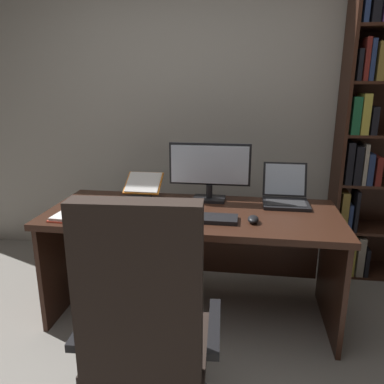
{
  "coord_description": "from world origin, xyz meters",
  "views": [
    {
      "loc": [
        0.38,
        -1.35,
        1.52
      ],
      "look_at": [
        0.05,
        0.86,
        0.88
      ],
      "focal_mm": 35.41,
      "sensor_mm": 36.0,
      "label": 1
    }
  ],
  "objects_px": {
    "monitor": "(210,171)",
    "pen": "(164,206)",
    "desk": "(194,234)",
    "laptop": "(285,195)",
    "notepad": "(161,207)",
    "computer_mouse": "(253,219)",
    "open_binder": "(96,216)",
    "keyboard": "(202,218)",
    "office_chair": "(146,344)",
    "reading_stand_with_book": "(143,185)"
  },
  "relations": [
    {
      "from": "monitor",
      "to": "pen",
      "type": "height_order",
      "value": "monitor"
    },
    {
      "from": "office_chair",
      "to": "notepad",
      "type": "xyz_separation_m",
      "value": [
        -0.16,
        1.0,
        0.26
      ]
    },
    {
      "from": "notepad",
      "to": "pen",
      "type": "height_order",
      "value": "pen"
    },
    {
      "from": "office_chair",
      "to": "monitor",
      "type": "xyz_separation_m",
      "value": [
        0.13,
        1.22,
        0.46
      ]
    },
    {
      "from": "keyboard",
      "to": "notepad",
      "type": "xyz_separation_m",
      "value": [
        -0.29,
        0.18,
        -0.01
      ]
    },
    {
      "from": "desk",
      "to": "keyboard",
      "type": "xyz_separation_m",
      "value": [
        0.08,
        -0.23,
        0.21
      ]
    },
    {
      "from": "monitor",
      "to": "notepad",
      "type": "bearing_deg",
      "value": -142.22
    },
    {
      "from": "monitor",
      "to": "keyboard",
      "type": "bearing_deg",
      "value": -90.0
    },
    {
      "from": "desk",
      "to": "reading_stand_with_book",
      "type": "distance_m",
      "value": 0.54
    },
    {
      "from": "open_binder",
      "to": "pen",
      "type": "bearing_deg",
      "value": 35.57
    },
    {
      "from": "keyboard",
      "to": "open_binder",
      "type": "xyz_separation_m",
      "value": [
        -0.65,
        -0.05,
        -0.0
      ]
    },
    {
      "from": "open_binder",
      "to": "computer_mouse",
      "type": "bearing_deg",
      "value": 6.92
    },
    {
      "from": "keyboard",
      "to": "reading_stand_with_book",
      "type": "relative_size",
      "value": 1.59
    },
    {
      "from": "monitor",
      "to": "computer_mouse",
      "type": "bearing_deg",
      "value": -53.58
    },
    {
      "from": "notepad",
      "to": "desk",
      "type": "bearing_deg",
      "value": 13.79
    },
    {
      "from": "monitor",
      "to": "reading_stand_with_book",
      "type": "distance_m",
      "value": 0.51
    },
    {
      "from": "desk",
      "to": "keyboard",
      "type": "bearing_deg",
      "value": -70.38
    },
    {
      "from": "laptop",
      "to": "open_binder",
      "type": "relative_size",
      "value": 0.67
    },
    {
      "from": "laptop",
      "to": "notepad",
      "type": "distance_m",
      "value": 0.84
    },
    {
      "from": "notepad",
      "to": "laptop",
      "type": "bearing_deg",
      "value": 16.32
    },
    {
      "from": "monitor",
      "to": "reading_stand_with_book",
      "type": "relative_size",
      "value": 2.12
    },
    {
      "from": "pen",
      "to": "computer_mouse",
      "type": "bearing_deg",
      "value": -17.59
    },
    {
      "from": "computer_mouse",
      "to": "keyboard",
      "type": "bearing_deg",
      "value": 180.0
    },
    {
      "from": "office_chair",
      "to": "monitor",
      "type": "height_order",
      "value": "monitor"
    },
    {
      "from": "laptop",
      "to": "desk",
      "type": "bearing_deg",
      "value": -162.82
    },
    {
      "from": "pen",
      "to": "notepad",
      "type": "bearing_deg",
      "value": 180.0
    },
    {
      "from": "monitor",
      "to": "reading_stand_with_book",
      "type": "bearing_deg",
      "value": 173.79
    },
    {
      "from": "keyboard",
      "to": "office_chair",
      "type": "bearing_deg",
      "value": -99.33
    },
    {
      "from": "laptop",
      "to": "reading_stand_with_book",
      "type": "xyz_separation_m",
      "value": [
        -1.01,
        0.04,
        0.02
      ]
    },
    {
      "from": "monitor",
      "to": "open_binder",
      "type": "height_order",
      "value": "monitor"
    },
    {
      "from": "pen",
      "to": "monitor",
      "type": "bearing_deg",
      "value": 39.77
    },
    {
      "from": "laptop",
      "to": "notepad",
      "type": "xyz_separation_m",
      "value": [
        -0.81,
        -0.24,
        -0.05
      ]
    },
    {
      "from": "reading_stand_with_book",
      "to": "pen",
      "type": "height_order",
      "value": "reading_stand_with_book"
    },
    {
      "from": "open_binder",
      "to": "notepad",
      "type": "distance_m",
      "value": 0.42
    },
    {
      "from": "keyboard",
      "to": "desk",
      "type": "bearing_deg",
      "value": 109.62
    },
    {
      "from": "office_chair",
      "to": "laptop",
      "type": "relative_size",
      "value": 3.33
    },
    {
      "from": "keyboard",
      "to": "pen",
      "type": "distance_m",
      "value": 0.33
    },
    {
      "from": "monitor",
      "to": "laptop",
      "type": "relative_size",
      "value": 1.64
    },
    {
      "from": "office_chair",
      "to": "notepad",
      "type": "bearing_deg",
      "value": 95.31
    },
    {
      "from": "computer_mouse",
      "to": "reading_stand_with_book",
      "type": "xyz_separation_m",
      "value": [
        -0.79,
        0.46,
        0.05
      ]
    },
    {
      "from": "laptop",
      "to": "keyboard",
      "type": "bearing_deg",
      "value": -141.13
    },
    {
      "from": "desk",
      "to": "laptop",
      "type": "distance_m",
      "value": 0.68
    },
    {
      "from": "open_binder",
      "to": "office_chair",
      "type": "bearing_deg",
      "value": -52.47
    },
    {
      "from": "computer_mouse",
      "to": "pen",
      "type": "bearing_deg",
      "value": 162.41
    },
    {
      "from": "keyboard",
      "to": "open_binder",
      "type": "bearing_deg",
      "value": -175.57
    },
    {
      "from": "laptop",
      "to": "open_binder",
      "type": "height_order",
      "value": "laptop"
    },
    {
      "from": "monitor",
      "to": "pen",
      "type": "relative_size",
      "value": 3.99
    },
    {
      "from": "desk",
      "to": "notepad",
      "type": "relative_size",
      "value": 8.83
    },
    {
      "from": "laptop",
      "to": "computer_mouse",
      "type": "height_order",
      "value": "laptop"
    },
    {
      "from": "pen",
      "to": "open_binder",
      "type": "bearing_deg",
      "value": -148.32
    }
  ]
}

